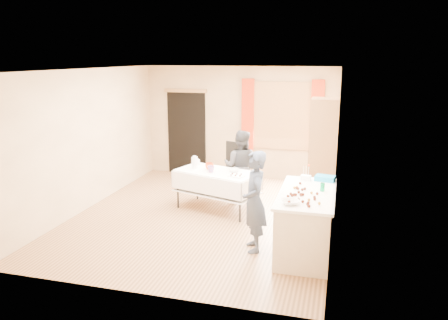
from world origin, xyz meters
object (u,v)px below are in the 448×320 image
(party_table, at_px, (217,187))
(girl, at_px, (254,202))
(cabinet, at_px, (322,152))
(counter, at_px, (306,222))
(chair, at_px, (231,180))
(woman, at_px, (241,166))

(party_table, bearing_deg, girl, -39.00)
(cabinet, bearing_deg, counter, -92.48)
(chair, xyz_separation_m, girl, (0.98, -2.45, 0.42))
(cabinet, height_order, counter, cabinet)
(counter, height_order, party_table, counter)
(party_table, height_order, girl, girl)
(party_table, xyz_separation_m, girl, (1.01, -1.53, 0.31))
(party_table, xyz_separation_m, chair, (0.03, 0.92, -0.12))
(cabinet, relative_size, counter, 1.23)
(girl, bearing_deg, woman, 177.23)
(counter, bearing_deg, cabinet, 87.52)
(counter, xyz_separation_m, girl, (-0.74, -0.15, 0.30))
(counter, height_order, woman, woman)
(party_table, distance_m, chair, 0.93)
(woman, bearing_deg, girl, 109.38)
(woman, bearing_deg, chair, -47.24)
(cabinet, relative_size, party_table, 1.21)
(party_table, xyz_separation_m, woman, (0.31, 0.60, 0.27))
(woman, bearing_deg, cabinet, -166.45)
(cabinet, relative_size, woman, 1.43)
(counter, relative_size, chair, 1.52)
(cabinet, height_order, party_table, cabinet)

